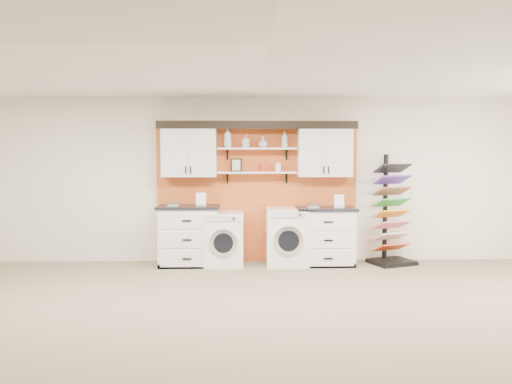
{
  "coord_description": "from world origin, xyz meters",
  "views": [
    {
      "loc": [
        -0.23,
        -4.54,
        1.79
      ],
      "look_at": [
        -0.06,
        2.3,
        1.31
      ],
      "focal_mm": 35.0,
      "sensor_mm": 36.0,
      "label": 1
    }
  ],
  "objects_px": {
    "base_cabinet_left": "(189,236)",
    "sample_rack": "(391,230)",
    "base_cabinet_right": "(325,236)",
    "washer": "(224,239)",
    "dryer": "(287,237)"
  },
  "relations": [
    {
      "from": "base_cabinet_left",
      "to": "base_cabinet_right",
      "type": "distance_m",
      "value": 2.26
    },
    {
      "from": "base_cabinet_right",
      "to": "base_cabinet_left",
      "type": "bearing_deg",
      "value": -180.0
    },
    {
      "from": "base_cabinet_left",
      "to": "washer",
      "type": "height_order",
      "value": "base_cabinet_left"
    },
    {
      "from": "base_cabinet_right",
      "to": "dryer",
      "type": "height_order",
      "value": "base_cabinet_right"
    },
    {
      "from": "base_cabinet_right",
      "to": "dryer",
      "type": "xyz_separation_m",
      "value": [
        -0.64,
        -0.0,
        -0.01
      ]
    },
    {
      "from": "washer",
      "to": "base_cabinet_right",
      "type": "bearing_deg",
      "value": 0.11
    },
    {
      "from": "base_cabinet_right",
      "to": "sample_rack",
      "type": "xyz_separation_m",
      "value": [
        1.11,
        0.04,
        0.09
      ]
    },
    {
      "from": "base_cabinet_left",
      "to": "sample_rack",
      "type": "height_order",
      "value": "sample_rack"
    },
    {
      "from": "washer",
      "to": "sample_rack",
      "type": "xyz_separation_m",
      "value": [
        2.79,
        0.04,
        0.12
      ]
    },
    {
      "from": "base_cabinet_right",
      "to": "sample_rack",
      "type": "height_order",
      "value": "sample_rack"
    },
    {
      "from": "base_cabinet_left",
      "to": "sample_rack",
      "type": "bearing_deg",
      "value": 0.62
    },
    {
      "from": "base_cabinet_right",
      "to": "washer",
      "type": "distance_m",
      "value": 1.68
    },
    {
      "from": "dryer",
      "to": "sample_rack",
      "type": "xyz_separation_m",
      "value": [
        1.75,
        0.04,
        0.09
      ]
    },
    {
      "from": "base_cabinet_left",
      "to": "base_cabinet_right",
      "type": "height_order",
      "value": "base_cabinet_left"
    },
    {
      "from": "base_cabinet_left",
      "to": "sample_rack",
      "type": "xyz_separation_m",
      "value": [
        3.37,
        0.04,
        0.07
      ]
    }
  ]
}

